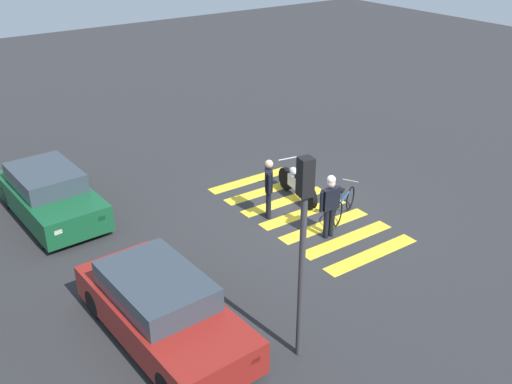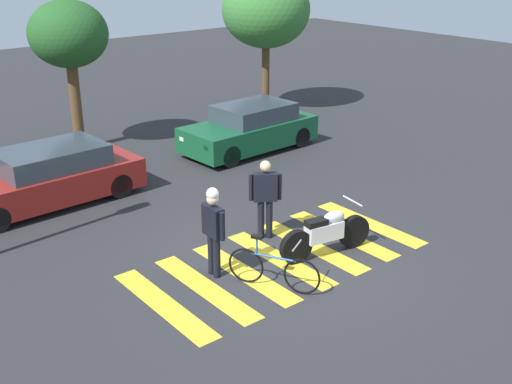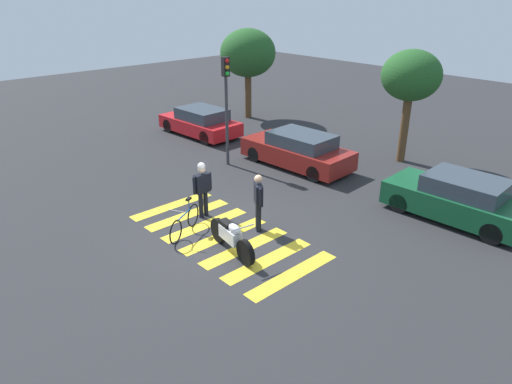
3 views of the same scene
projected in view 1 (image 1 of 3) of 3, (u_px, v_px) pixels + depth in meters
ground_plane at (304, 213)px, 16.83m from camera, size 60.00×60.00×0.00m
police_motorcycle at (297, 184)px, 17.47m from camera, size 2.11×0.66×1.07m
leaning_bicycle at (344, 205)px, 16.45m from camera, size 0.89×1.59×1.01m
officer_on_foot at (330, 202)px, 15.21m from camera, size 0.24×0.67×1.78m
officer_by_motorcycle at (269, 185)px, 16.20m from camera, size 0.59×0.45×1.74m
crosswalk_stripes at (304, 213)px, 16.83m from camera, size 5.85×2.90×0.01m
car_maroon_wagon at (162, 309)px, 11.81m from camera, size 4.59×2.04×1.38m
car_green_compact at (50, 195)px, 16.38m from camera, size 4.22×2.01×1.40m
traffic_light_pole at (303, 229)px, 10.37m from camera, size 0.35×0.28×4.19m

